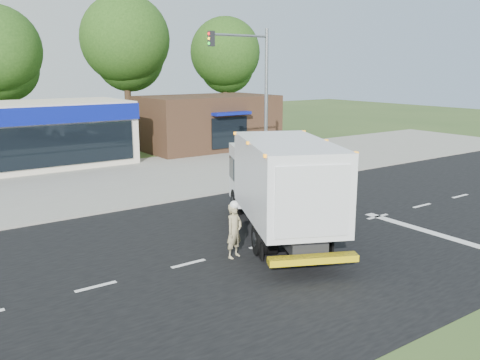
# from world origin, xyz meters

# --- Properties ---
(ground) EXTENTS (120.00, 120.00, 0.00)m
(ground) POSITION_xyz_m (0.00, 0.00, 0.00)
(ground) COLOR #385123
(ground) RESTS_ON ground
(road_asphalt) EXTENTS (60.00, 14.00, 0.02)m
(road_asphalt) POSITION_xyz_m (0.00, 0.00, 0.00)
(road_asphalt) COLOR black
(road_asphalt) RESTS_ON ground
(sidewalk) EXTENTS (60.00, 2.40, 0.12)m
(sidewalk) POSITION_xyz_m (0.00, 8.20, 0.06)
(sidewalk) COLOR gray
(sidewalk) RESTS_ON ground
(parking_apron) EXTENTS (60.00, 9.00, 0.02)m
(parking_apron) POSITION_xyz_m (0.00, 14.00, 0.01)
(parking_apron) COLOR gray
(parking_apron) RESTS_ON ground
(lane_markings) EXTENTS (55.20, 7.00, 0.01)m
(lane_markings) POSITION_xyz_m (1.35, -1.35, 0.02)
(lane_markings) COLOR silver
(lane_markings) RESTS_ON road_asphalt
(ems_box_truck) EXTENTS (5.82, 8.60, 3.68)m
(ems_box_truck) POSITION_xyz_m (-1.93, 0.45, 2.12)
(ems_box_truck) COLOR black
(ems_box_truck) RESTS_ON ground
(emergency_worker) EXTENTS (0.76, 0.61, 1.91)m
(emergency_worker) POSITION_xyz_m (-4.48, -0.34, 0.94)
(emergency_worker) COLOR tan
(emergency_worker) RESTS_ON ground
(brown_storefront) EXTENTS (10.00, 6.70, 4.00)m
(brown_storefront) POSITION_xyz_m (7.00, 19.98, 2.00)
(brown_storefront) COLOR #382316
(brown_storefront) RESTS_ON ground
(traffic_signal_pole) EXTENTS (3.51, 0.25, 8.00)m
(traffic_signal_pole) POSITION_xyz_m (2.35, 7.60, 4.92)
(traffic_signal_pole) COLOR gray
(traffic_signal_pole) RESTS_ON ground
(background_trees) EXTENTS (36.77, 7.39, 12.10)m
(background_trees) POSITION_xyz_m (-0.85, 28.16, 7.38)
(background_trees) COLOR #332114
(background_trees) RESTS_ON ground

